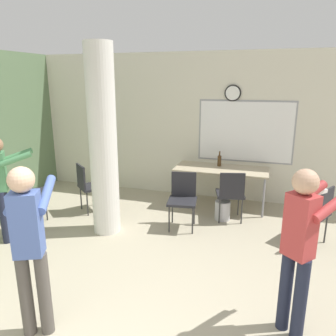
{
  "coord_description": "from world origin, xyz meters",
  "views": [
    {
      "loc": [
        1.23,
        -1.24,
        2.29
      ],
      "look_at": [
        -0.02,
        2.79,
        1.15
      ],
      "focal_mm": 35.0,
      "sensor_mm": 36.0,
      "label": 1
    }
  ],
  "objects": [
    {
      "name": "person_playing_side",
      "position": [
        1.56,
        1.56,
        0.93
      ],
      "size": [
        0.59,
        0.63,
        1.59
      ],
      "color": "#1E2338",
      "rests_on": "ground_plane"
    },
    {
      "name": "bottle_on_table",
      "position": [
        0.39,
        4.67,
        0.84
      ],
      "size": [
        0.07,
        0.07,
        0.28
      ],
      "color": "#4C3319",
      "rests_on": "folding_table"
    },
    {
      "name": "chair_by_left_wall",
      "position": [
        -2.53,
        2.99,
        0.51
      ],
      "size": [
        0.62,
        0.62,
        0.87
      ],
      "color": "#232328",
      "rests_on": "ground_plane"
    },
    {
      "name": "person_playing_front",
      "position": [
        -0.7,
        0.88,
        0.95
      ],
      "size": [
        0.53,
        0.65,
        1.61
      ],
      "color": "#514C47",
      "rests_on": "ground_plane"
    },
    {
      "name": "support_pillar",
      "position": [
        -1.08,
        2.98,
        1.4
      ],
      "size": [
        0.41,
        0.41,
        2.8
      ],
      "color": "silver",
      "rests_on": "ground_plane"
    },
    {
      "name": "chair_near_pillar",
      "position": [
        -1.73,
        3.59,
        0.51
      ],
      "size": [
        0.62,
        0.62,
        0.87
      ],
      "color": "#232328",
      "rests_on": "ground_plane"
    },
    {
      "name": "waste_bin",
      "position": [
        0.58,
        3.93,
        0.16
      ],
      "size": [
        0.26,
        0.26,
        0.33
      ],
      "color": "#B2B2B7",
      "rests_on": "ground_plane"
    },
    {
      "name": "chair_mid_room",
      "position": [
        1.93,
        3.44,
        0.51
      ],
      "size": [
        0.6,
        0.6,
        0.87
      ],
      "color": "#232328",
      "rests_on": "ground_plane"
    },
    {
      "name": "folding_table",
      "position": [
        0.45,
        4.53,
        0.68
      ],
      "size": [
        1.67,
        0.74,
        0.73
      ],
      "color": "tan",
      "rests_on": "ground_plane"
    },
    {
      "name": "chair_table_front",
      "position": [
        0.01,
        3.48,
        0.51
      ],
      "size": [
        0.5,
        0.5,
        0.87
      ],
      "color": "#232328",
      "rests_on": "ground_plane"
    },
    {
      "name": "chair_table_right",
      "position": [
        0.7,
        3.91,
        0.51
      ],
      "size": [
        0.53,
        0.53,
        0.87
      ],
      "color": "#232328",
      "rests_on": "ground_plane"
    },
    {
      "name": "wall_back",
      "position": [
        0.02,
        5.06,
        1.4
      ],
      "size": [
        8.0,
        0.15,
        2.8
      ],
      "color": "beige",
      "rests_on": "ground_plane"
    },
    {
      "name": "person_watching_back",
      "position": [
        -2.31,
        2.27,
        0.9
      ],
      "size": [
        0.61,
        0.55,
        1.53
      ],
      "color": "#1E2338",
      "rests_on": "ground_plane"
    }
  ]
}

